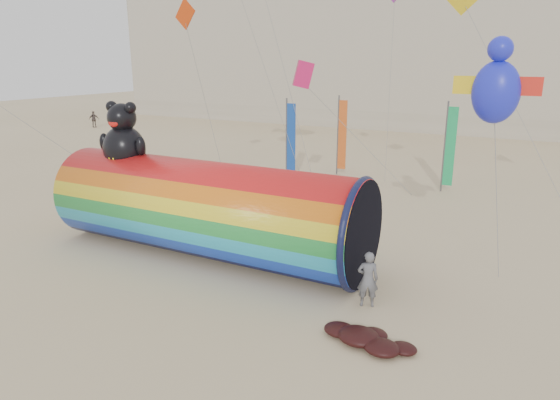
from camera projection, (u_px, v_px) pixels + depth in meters
The scene contains 6 objects.
ground at pixel (249, 272), 18.13m from camera, with size 160.00×160.00×0.00m, color #CCB58C.
hotel_building at pixel (361, 34), 59.80m from camera, with size 60.40×15.40×20.60m.
windsock_assembly at pixel (206, 206), 19.29m from camera, with size 12.80×3.90×5.90m.
kite_handler at pixel (368, 279), 15.39m from camera, with size 0.66×0.43×1.81m, color slate.
fabric_bundle at pixel (366, 338), 13.48m from camera, with size 2.62×1.35×0.41m.
festival_banners at pixel (358, 141), 30.45m from camera, with size 9.57×3.81×5.20m.
Camera 1 is at (8.83, -14.26, 7.45)m, focal length 32.00 mm.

